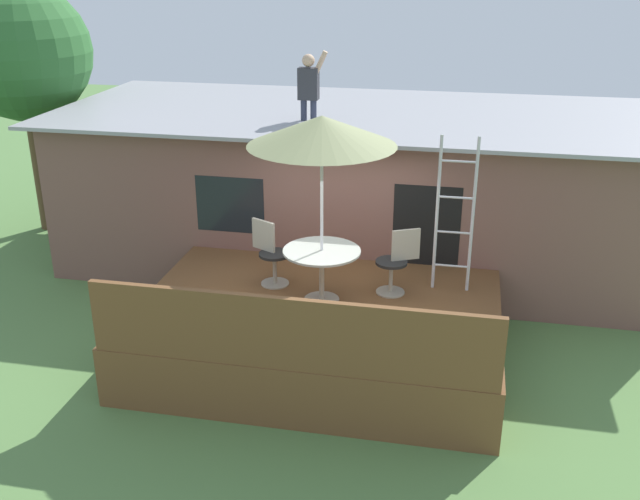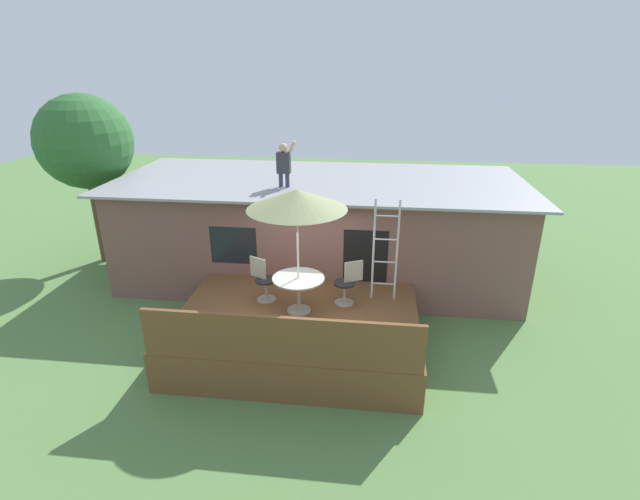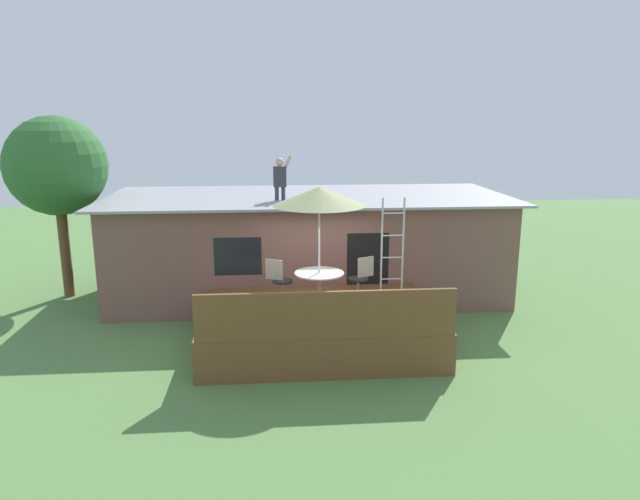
{
  "view_description": "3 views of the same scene",
  "coord_description": "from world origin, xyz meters",
  "px_view_note": "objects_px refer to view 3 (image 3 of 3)",
  "views": [
    {
      "loc": [
        1.79,
        -8.73,
        5.22
      ],
      "look_at": [
        -0.09,
        0.45,
        1.38
      ],
      "focal_mm": 41.07,
      "sensor_mm": 36.0,
      "label": 1
    },
    {
      "loc": [
        1.43,
        -8.22,
        5.54
      ],
      "look_at": [
        0.38,
        0.59,
        1.94
      ],
      "focal_mm": 26.39,
      "sensor_mm": 36.0,
      "label": 2
    },
    {
      "loc": [
        -0.93,
        -11.38,
        4.75
      ],
      "look_at": [
        0.12,
        1.11,
        1.78
      ],
      "focal_mm": 32.07,
      "sensor_mm": 36.0,
      "label": 3
    }
  ],
  "objects_px": {
    "person_figure": "(280,176)",
    "patio_table": "(319,280)",
    "step_ladder": "(392,247)",
    "patio_chair_left": "(280,281)",
    "patio_chair_right": "(361,278)",
    "backyard_tree": "(56,167)",
    "patio_umbrella": "(319,196)"
  },
  "relations": [
    {
      "from": "patio_umbrella",
      "to": "backyard_tree",
      "type": "bearing_deg",
      "value": 149.7
    },
    {
      "from": "patio_chair_right",
      "to": "step_ladder",
      "type": "bearing_deg",
      "value": 173.54
    },
    {
      "from": "patio_umbrella",
      "to": "patio_chair_right",
      "type": "height_order",
      "value": "patio_umbrella"
    },
    {
      "from": "patio_umbrella",
      "to": "backyard_tree",
      "type": "distance_m",
      "value": 7.47
    },
    {
      "from": "person_figure",
      "to": "patio_chair_left",
      "type": "xyz_separation_m",
      "value": [
        -0.08,
        -2.23,
        -2.03
      ]
    },
    {
      "from": "patio_chair_right",
      "to": "backyard_tree",
      "type": "xyz_separation_m",
      "value": [
        -7.4,
        3.29,
        2.2
      ]
    },
    {
      "from": "patio_umbrella",
      "to": "backyard_tree",
      "type": "xyz_separation_m",
      "value": [
        -6.44,
        3.76,
        0.31
      ]
    },
    {
      "from": "step_ladder",
      "to": "person_figure",
      "type": "height_order",
      "value": "person_figure"
    },
    {
      "from": "patio_chair_left",
      "to": "patio_table",
      "type": "bearing_deg",
      "value": 0.0
    },
    {
      "from": "patio_table",
      "to": "person_figure",
      "type": "distance_m",
      "value": 3.35
    },
    {
      "from": "patio_umbrella",
      "to": "backyard_tree",
      "type": "relative_size",
      "value": 0.53
    },
    {
      "from": "patio_umbrella",
      "to": "person_figure",
      "type": "xyz_separation_m",
      "value": [
        -0.74,
        2.65,
        0.14
      ]
    },
    {
      "from": "patio_table",
      "to": "step_ladder",
      "type": "bearing_deg",
      "value": 23.62
    },
    {
      "from": "step_ladder",
      "to": "patio_chair_right",
      "type": "relative_size",
      "value": 2.39
    },
    {
      "from": "patio_table",
      "to": "patio_chair_left",
      "type": "xyz_separation_m",
      "value": [
        -0.83,
        0.43,
        -0.13
      ]
    },
    {
      "from": "patio_table",
      "to": "step_ladder",
      "type": "distance_m",
      "value": 1.92
    },
    {
      "from": "patio_table",
      "to": "patio_umbrella",
      "type": "bearing_deg",
      "value": -92.39
    },
    {
      "from": "step_ladder",
      "to": "person_figure",
      "type": "distance_m",
      "value": 3.4
    },
    {
      "from": "patio_umbrella",
      "to": "patio_table",
      "type": "bearing_deg",
      "value": 87.61
    },
    {
      "from": "step_ladder",
      "to": "patio_chair_left",
      "type": "distance_m",
      "value": 2.62
    },
    {
      "from": "patio_table",
      "to": "patio_chair_left",
      "type": "distance_m",
      "value": 0.94
    },
    {
      "from": "step_ladder",
      "to": "patio_chair_left",
      "type": "height_order",
      "value": "step_ladder"
    },
    {
      "from": "patio_umbrella",
      "to": "step_ladder",
      "type": "bearing_deg",
      "value": 23.62
    },
    {
      "from": "backyard_tree",
      "to": "step_ladder",
      "type": "bearing_deg",
      "value": -20.39
    },
    {
      "from": "step_ladder",
      "to": "backyard_tree",
      "type": "relative_size",
      "value": 0.46
    },
    {
      "from": "step_ladder",
      "to": "patio_chair_right",
      "type": "distance_m",
      "value": 1.02
    },
    {
      "from": "person_figure",
      "to": "patio_table",
      "type": "bearing_deg",
      "value": -74.34
    },
    {
      "from": "person_figure",
      "to": "patio_chair_right",
      "type": "height_order",
      "value": "person_figure"
    },
    {
      "from": "person_figure",
      "to": "backyard_tree",
      "type": "height_order",
      "value": "backyard_tree"
    },
    {
      "from": "step_ladder",
      "to": "patio_chair_left",
      "type": "relative_size",
      "value": 2.39
    },
    {
      "from": "patio_chair_right",
      "to": "patio_chair_left",
      "type": "bearing_deg",
      "value": -24.91
    },
    {
      "from": "step_ladder",
      "to": "backyard_tree",
      "type": "distance_m",
      "value": 8.82
    }
  ]
}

